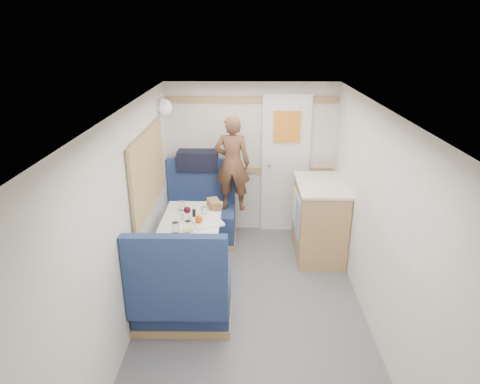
{
  "coord_description": "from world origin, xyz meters",
  "views": [
    {
      "loc": [
        -0.06,
        -3.16,
        2.63
      ],
      "look_at": [
        -0.13,
        0.9,
        1.06
      ],
      "focal_mm": 32.0,
      "sensor_mm": 36.0,
      "label": 1
    }
  ],
  "objects_px": {
    "person": "(232,163)",
    "bench_far": "(201,219)",
    "tumbler_right": "(204,212)",
    "bread_loaf": "(214,204)",
    "galley_counter": "(319,219)",
    "wine_glass": "(187,211)",
    "cheese_block": "(188,229)",
    "dome_light": "(163,107)",
    "duffel_bag": "(198,160)",
    "tumbler_mid": "(182,206)",
    "bench_near": "(182,298)",
    "beer_glass": "(214,206)",
    "tumbler_left": "(176,228)",
    "salt_grinder": "(183,216)",
    "pepper_grinder": "(194,214)",
    "dinette_table": "(192,231)",
    "tray": "(206,220)",
    "orange_fruit": "(199,219)"
  },
  "relations": [
    {
      "from": "person",
      "to": "bench_far",
      "type": "bearing_deg",
      "value": 7.86
    },
    {
      "from": "tumbler_right",
      "to": "bread_loaf",
      "type": "relative_size",
      "value": 0.48
    },
    {
      "from": "galley_counter",
      "to": "wine_glass",
      "type": "xyz_separation_m",
      "value": [
        -1.49,
        -0.64,
        0.38
      ]
    },
    {
      "from": "cheese_block",
      "to": "galley_counter",
      "type": "bearing_deg",
      "value": 31.79
    },
    {
      "from": "dome_light",
      "to": "person",
      "type": "distance_m",
      "value": 1.06
    },
    {
      "from": "duffel_bag",
      "to": "tumbler_mid",
      "type": "relative_size",
      "value": 4.73
    },
    {
      "from": "bench_near",
      "to": "wine_glass",
      "type": "bearing_deg",
      "value": 91.94
    },
    {
      "from": "bench_near",
      "to": "galley_counter",
      "type": "bearing_deg",
      "value": 43.94
    },
    {
      "from": "person",
      "to": "beer_glass",
      "type": "relative_size",
      "value": 13.11
    },
    {
      "from": "tumbler_left",
      "to": "tumbler_right",
      "type": "xyz_separation_m",
      "value": [
        0.24,
        0.41,
        -0.0
      ]
    },
    {
      "from": "dome_light",
      "to": "cheese_block",
      "type": "relative_size",
      "value": 2.21
    },
    {
      "from": "tumbler_mid",
      "to": "salt_grinder",
      "type": "relative_size",
      "value": 1.28
    },
    {
      "from": "bench_far",
      "to": "beer_glass",
      "type": "height_order",
      "value": "bench_far"
    },
    {
      "from": "dome_light",
      "to": "pepper_grinder",
      "type": "height_order",
      "value": "dome_light"
    },
    {
      "from": "dinette_table",
      "to": "person",
      "type": "xyz_separation_m",
      "value": [
        0.41,
        0.89,
        0.49
      ]
    },
    {
      "from": "tumbler_mid",
      "to": "galley_counter",
      "type": "bearing_deg",
      "value": 12.35
    },
    {
      "from": "duffel_bag",
      "to": "salt_grinder",
      "type": "height_order",
      "value": "duffel_bag"
    },
    {
      "from": "beer_glass",
      "to": "salt_grinder",
      "type": "distance_m",
      "value": 0.42
    },
    {
      "from": "bench_near",
      "to": "person",
      "type": "bearing_deg",
      "value": 76.72
    },
    {
      "from": "tray",
      "to": "orange_fruit",
      "type": "relative_size",
      "value": 4.81
    },
    {
      "from": "tray",
      "to": "tumbler_mid",
      "type": "xyz_separation_m",
      "value": [
        -0.29,
        0.28,
        0.04
      ]
    },
    {
      "from": "bench_far",
      "to": "orange_fruit",
      "type": "relative_size",
      "value": 13.43
    },
    {
      "from": "cheese_block",
      "to": "tumbler_left",
      "type": "xyz_separation_m",
      "value": [
        -0.12,
        -0.01,
        0.02
      ]
    },
    {
      "from": "tray",
      "to": "salt_grinder",
      "type": "height_order",
      "value": "salt_grinder"
    },
    {
      "from": "tumbler_left",
      "to": "bench_near",
      "type": "bearing_deg",
      "value": -77.68
    },
    {
      "from": "tumbler_left",
      "to": "salt_grinder",
      "type": "relative_size",
      "value": 1.31
    },
    {
      "from": "galley_counter",
      "to": "bread_loaf",
      "type": "xyz_separation_m",
      "value": [
        -1.24,
        -0.28,
        0.3
      ]
    },
    {
      "from": "tumbler_left",
      "to": "tumbler_right",
      "type": "height_order",
      "value": "tumbler_left"
    },
    {
      "from": "dome_light",
      "to": "tumbler_right",
      "type": "xyz_separation_m",
      "value": [
        0.52,
        -0.81,
        -0.98
      ]
    },
    {
      "from": "cheese_block",
      "to": "bread_loaf",
      "type": "bearing_deg",
      "value": 70.96
    },
    {
      "from": "dome_light",
      "to": "cheese_block",
      "type": "bearing_deg",
      "value": -71.61
    },
    {
      "from": "beer_glass",
      "to": "pepper_grinder",
      "type": "distance_m",
      "value": 0.3
    },
    {
      "from": "cheese_block",
      "to": "bread_loaf",
      "type": "xyz_separation_m",
      "value": [
        0.21,
        0.62,
        0.01
      ]
    },
    {
      "from": "duffel_bag",
      "to": "cheese_block",
      "type": "relative_size",
      "value": 5.71
    },
    {
      "from": "bench_far",
      "to": "tumbler_left",
      "type": "relative_size",
      "value": 9.4
    },
    {
      "from": "cheese_block",
      "to": "tumbler_mid",
      "type": "distance_m",
      "value": 0.57
    },
    {
      "from": "person",
      "to": "tumbler_left",
      "type": "height_order",
      "value": "person"
    },
    {
      "from": "galley_counter",
      "to": "duffel_bag",
      "type": "height_order",
      "value": "duffel_bag"
    },
    {
      "from": "wine_glass",
      "to": "bread_loaf",
      "type": "distance_m",
      "value": 0.45
    },
    {
      "from": "bench_far",
      "to": "dome_light",
      "type": "relative_size",
      "value": 5.25
    },
    {
      "from": "tumbler_mid",
      "to": "duffel_bag",
      "type": "bearing_deg",
      "value": 84.63
    },
    {
      "from": "orange_fruit",
      "to": "galley_counter",
      "type": "bearing_deg",
      "value": 27.53
    },
    {
      "from": "bench_far",
      "to": "wine_glass",
      "type": "bearing_deg",
      "value": -91.56
    },
    {
      "from": "orange_fruit",
      "to": "pepper_grinder",
      "type": "height_order",
      "value": "pepper_grinder"
    },
    {
      "from": "orange_fruit",
      "to": "beer_glass",
      "type": "height_order",
      "value": "orange_fruit"
    },
    {
      "from": "pepper_grinder",
      "to": "wine_glass",
      "type": "bearing_deg",
      "value": -124.94
    },
    {
      "from": "galley_counter",
      "to": "tumbler_left",
      "type": "xyz_separation_m",
      "value": [
        -1.58,
        -0.91,
        0.31
      ]
    },
    {
      "from": "dinette_table",
      "to": "orange_fruit",
      "type": "xyz_separation_m",
      "value": [
        0.1,
        -0.16,
        0.21
      ]
    },
    {
      "from": "dinette_table",
      "to": "wine_glass",
      "type": "height_order",
      "value": "wine_glass"
    },
    {
      "from": "pepper_grinder",
      "to": "tray",
      "type": "bearing_deg",
      "value": -27.44
    }
  ]
}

